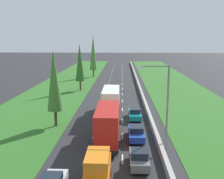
{
  "coord_description": "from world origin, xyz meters",
  "views": [
    {
      "loc": [
        1.63,
        -2.57,
        11.6
      ],
      "look_at": [
        -0.45,
        51.5,
        0.88
      ],
      "focal_mm": 41.64,
      "sensor_mm": 36.0,
      "label": 1
    }
  ],
  "objects_px": {
    "red_box_truck_centre_lane": "(108,123)",
    "poplar_tree_fourth": "(93,53)",
    "grey_hatchback_right_lane": "(139,158)",
    "white_box_truck_centre_lane": "(111,101)",
    "blue_sedan_right_lane": "(136,133)",
    "teal_sedan_right_lane": "(135,114)",
    "street_light_mast": "(164,101)",
    "orange_van_centre_lane": "(98,170)",
    "poplar_tree_second": "(54,81)",
    "poplar_tree_third": "(80,63)"
  },
  "relations": [
    {
      "from": "white_box_truck_centre_lane",
      "to": "street_light_mast",
      "type": "height_order",
      "value": "street_light_mast"
    },
    {
      "from": "poplar_tree_third",
      "to": "poplar_tree_fourth",
      "type": "bearing_deg",
      "value": 88.17
    },
    {
      "from": "orange_van_centre_lane",
      "to": "poplar_tree_second",
      "type": "bearing_deg",
      "value": 116.12
    },
    {
      "from": "orange_van_centre_lane",
      "to": "grey_hatchback_right_lane",
      "type": "bearing_deg",
      "value": 43.3
    },
    {
      "from": "grey_hatchback_right_lane",
      "to": "street_light_mast",
      "type": "xyz_separation_m",
      "value": [
        2.74,
        3.97,
        4.4
      ]
    },
    {
      "from": "orange_van_centre_lane",
      "to": "street_light_mast",
      "type": "distance_m",
      "value": 10.28
    },
    {
      "from": "poplar_tree_second",
      "to": "street_light_mast",
      "type": "height_order",
      "value": "poplar_tree_second"
    },
    {
      "from": "blue_sedan_right_lane",
      "to": "poplar_tree_third",
      "type": "height_order",
      "value": "poplar_tree_third"
    },
    {
      "from": "street_light_mast",
      "to": "blue_sedan_right_lane",
      "type": "bearing_deg",
      "value": 134.59
    },
    {
      "from": "red_box_truck_centre_lane",
      "to": "poplar_tree_second",
      "type": "height_order",
      "value": "poplar_tree_second"
    },
    {
      "from": "street_light_mast",
      "to": "grey_hatchback_right_lane",
      "type": "bearing_deg",
      "value": -124.58
    },
    {
      "from": "orange_van_centre_lane",
      "to": "red_box_truck_centre_lane",
      "type": "height_order",
      "value": "red_box_truck_centre_lane"
    },
    {
      "from": "poplar_tree_second",
      "to": "poplar_tree_third",
      "type": "height_order",
      "value": "poplar_tree_third"
    },
    {
      "from": "blue_sedan_right_lane",
      "to": "poplar_tree_fourth",
      "type": "height_order",
      "value": "poplar_tree_fourth"
    },
    {
      "from": "orange_van_centre_lane",
      "to": "teal_sedan_right_lane",
      "type": "bearing_deg",
      "value": 77.94
    },
    {
      "from": "blue_sedan_right_lane",
      "to": "poplar_tree_third",
      "type": "bearing_deg",
      "value": 111.25
    },
    {
      "from": "street_light_mast",
      "to": "orange_van_centre_lane",
      "type": "bearing_deg",
      "value": -130.61
    },
    {
      "from": "poplar_tree_second",
      "to": "street_light_mast",
      "type": "bearing_deg",
      "value": -27.78
    },
    {
      "from": "poplar_tree_third",
      "to": "street_light_mast",
      "type": "relative_size",
      "value": 1.16
    },
    {
      "from": "red_box_truck_centre_lane",
      "to": "poplar_tree_fourth",
      "type": "distance_m",
      "value": 50.85
    },
    {
      "from": "orange_van_centre_lane",
      "to": "blue_sedan_right_lane",
      "type": "distance_m",
      "value": 10.57
    },
    {
      "from": "white_box_truck_centre_lane",
      "to": "poplar_tree_third",
      "type": "height_order",
      "value": "poplar_tree_third"
    },
    {
      "from": "grey_hatchback_right_lane",
      "to": "teal_sedan_right_lane",
      "type": "distance_m",
      "value": 14.41
    },
    {
      "from": "blue_sedan_right_lane",
      "to": "teal_sedan_right_lane",
      "type": "relative_size",
      "value": 1.0
    },
    {
      "from": "poplar_tree_fourth",
      "to": "street_light_mast",
      "type": "height_order",
      "value": "poplar_tree_fourth"
    },
    {
      "from": "teal_sedan_right_lane",
      "to": "white_box_truck_centre_lane",
      "type": "distance_m",
      "value": 4.41
    },
    {
      "from": "teal_sedan_right_lane",
      "to": "white_box_truck_centre_lane",
      "type": "relative_size",
      "value": 0.48
    },
    {
      "from": "blue_sedan_right_lane",
      "to": "white_box_truck_centre_lane",
      "type": "relative_size",
      "value": 0.48
    },
    {
      "from": "orange_van_centre_lane",
      "to": "white_box_truck_centre_lane",
      "type": "relative_size",
      "value": 0.52
    },
    {
      "from": "white_box_truck_centre_lane",
      "to": "poplar_tree_third",
      "type": "bearing_deg",
      "value": 112.74
    },
    {
      "from": "red_box_truck_centre_lane",
      "to": "grey_hatchback_right_lane",
      "type": "bearing_deg",
      "value": -61.71
    },
    {
      "from": "grey_hatchback_right_lane",
      "to": "white_box_truck_centre_lane",
      "type": "relative_size",
      "value": 0.41
    },
    {
      "from": "blue_sedan_right_lane",
      "to": "teal_sedan_right_lane",
      "type": "bearing_deg",
      "value": 88.39
    },
    {
      "from": "poplar_tree_fourth",
      "to": "poplar_tree_second",
      "type": "bearing_deg",
      "value": -90.18
    },
    {
      "from": "grey_hatchback_right_lane",
      "to": "poplar_tree_fourth",
      "type": "xyz_separation_m",
      "value": [
        -10.28,
        55.96,
        6.44
      ]
    },
    {
      "from": "blue_sedan_right_lane",
      "to": "poplar_tree_third",
      "type": "xyz_separation_m",
      "value": [
        -11.04,
        28.4,
        5.44
      ]
    },
    {
      "from": "orange_van_centre_lane",
      "to": "poplar_tree_third",
      "type": "xyz_separation_m",
      "value": [
        -7.48,
        38.33,
        4.86
      ]
    },
    {
      "from": "white_box_truck_centre_lane",
      "to": "poplar_tree_fourth",
      "type": "bearing_deg",
      "value": 100.16
    },
    {
      "from": "grey_hatchback_right_lane",
      "to": "poplar_tree_second",
      "type": "height_order",
      "value": "poplar_tree_second"
    },
    {
      "from": "poplar_tree_third",
      "to": "poplar_tree_fourth",
      "type": "xyz_separation_m",
      "value": [
        0.67,
        20.91,
        1.02
      ]
    },
    {
      "from": "grey_hatchback_right_lane",
      "to": "street_light_mast",
      "type": "relative_size",
      "value": 0.43
    },
    {
      "from": "street_light_mast",
      "to": "red_box_truck_centre_lane",
      "type": "bearing_deg",
      "value": 162.13
    },
    {
      "from": "grey_hatchback_right_lane",
      "to": "poplar_tree_second",
      "type": "bearing_deg",
      "value": 133.71
    },
    {
      "from": "poplar_tree_second",
      "to": "street_light_mast",
      "type": "relative_size",
      "value": 1.14
    },
    {
      "from": "poplar_tree_second",
      "to": "poplar_tree_fourth",
      "type": "xyz_separation_m",
      "value": [
        0.14,
        45.06,
        1.12
      ]
    },
    {
      "from": "grey_hatchback_right_lane",
      "to": "orange_van_centre_lane",
      "type": "relative_size",
      "value": 0.8
    },
    {
      "from": "poplar_tree_fourth",
      "to": "street_light_mast",
      "type": "distance_m",
      "value": 53.64
    },
    {
      "from": "poplar_tree_second",
      "to": "poplar_tree_third",
      "type": "distance_m",
      "value": 24.16
    },
    {
      "from": "orange_van_centre_lane",
      "to": "teal_sedan_right_lane",
      "type": "height_order",
      "value": "orange_van_centre_lane"
    },
    {
      "from": "grey_hatchback_right_lane",
      "to": "blue_sedan_right_lane",
      "type": "height_order",
      "value": "grey_hatchback_right_lane"
    }
  ]
}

